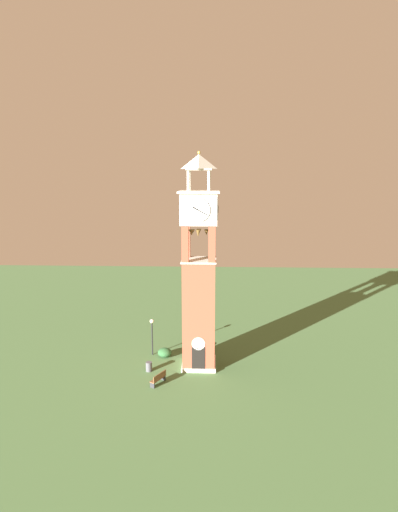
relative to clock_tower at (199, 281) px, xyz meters
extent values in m
plane|color=#476B3D|center=(0.00, 0.00, -7.58)|extent=(80.00, 80.00, 0.00)
cube|color=brown|center=(0.00, 0.00, -2.95)|extent=(2.69, 2.69, 9.27)
cube|color=silver|center=(0.00, 0.00, -7.41)|extent=(2.89, 2.89, 0.35)
cube|color=black|center=(0.00, -1.36, -6.43)|extent=(1.10, 0.04, 2.20)
cylinder|color=silver|center=(0.00, -1.36, -5.03)|extent=(1.10, 0.04, 1.10)
cube|color=brown|center=(-1.06, -1.06, 3.21)|extent=(0.56, 0.56, 3.04)
cube|color=brown|center=(1.06, -1.06, 3.21)|extent=(0.56, 0.56, 3.04)
cube|color=brown|center=(-1.06, 1.07, 3.21)|extent=(0.56, 0.56, 3.04)
cube|color=brown|center=(1.06, 1.07, 3.21)|extent=(0.56, 0.56, 3.04)
cube|color=silver|center=(0.00, 0.00, 1.75)|extent=(2.85, 2.85, 0.12)
cone|color=brown|center=(0.60, -0.03, 4.06)|extent=(0.37, 0.37, 0.47)
cone|color=brown|center=(-0.02, 0.61, 4.06)|extent=(0.41, 0.41, 0.39)
cone|color=brown|center=(-0.59, -0.11, 4.06)|extent=(0.54, 0.54, 0.48)
cone|color=brown|center=(-0.04, -0.60, 4.06)|extent=(0.40, 0.40, 0.54)
cube|color=silver|center=(0.00, 0.00, 5.99)|extent=(2.93, 2.93, 2.51)
cylinder|color=white|center=(0.00, -1.48, 5.99)|extent=(1.90, 0.05, 1.90)
torus|color=black|center=(0.00, -1.48, 5.99)|extent=(1.93, 0.06, 1.93)
cube|color=black|center=(-0.21, -1.54, 6.10)|extent=(0.46, 0.03, 0.31)
cube|color=black|center=(0.33, -1.54, 5.80)|extent=(0.70, 0.03, 0.42)
cylinder|color=white|center=(0.00, 1.49, 5.99)|extent=(1.90, 0.05, 1.90)
torus|color=black|center=(0.00, 1.49, 5.99)|extent=(1.93, 0.06, 1.93)
cube|color=black|center=(-0.21, 1.55, 6.10)|extent=(0.46, 0.03, 0.31)
cube|color=black|center=(0.33, 1.55, 5.80)|extent=(0.70, 0.03, 0.42)
cylinder|color=white|center=(-1.48, 0.00, 5.99)|extent=(0.05, 1.90, 1.90)
torus|color=black|center=(-1.48, 0.00, 5.99)|extent=(0.06, 1.93, 1.93)
cube|color=black|center=(-1.54, -0.21, 6.10)|extent=(0.03, 0.46, 0.31)
cube|color=black|center=(-1.54, 0.34, 5.80)|extent=(0.03, 0.70, 0.42)
cylinder|color=white|center=(1.48, 0.00, 5.99)|extent=(0.05, 1.90, 1.90)
torus|color=black|center=(1.48, 0.00, 5.99)|extent=(0.06, 1.93, 1.93)
cube|color=black|center=(1.54, -0.21, 6.10)|extent=(0.03, 0.46, 0.31)
cube|color=black|center=(1.54, 0.34, 5.80)|extent=(0.03, 0.70, 0.42)
cube|color=silver|center=(0.00, 0.00, 7.32)|extent=(3.29, 3.29, 0.16)
cylinder|color=silver|center=(-0.80, -0.80, 8.21)|extent=(0.22, 0.22, 1.62)
cylinder|color=silver|center=(0.81, -0.80, 8.21)|extent=(0.22, 0.22, 1.62)
cylinder|color=silver|center=(-0.80, 0.81, 8.21)|extent=(0.22, 0.22, 1.62)
cylinder|color=silver|center=(0.81, 0.81, 8.21)|extent=(0.22, 0.22, 1.62)
cube|color=silver|center=(0.00, 0.00, 9.08)|extent=(2.05, 2.05, 0.12)
pyramid|color=silver|center=(0.00, 0.00, 9.70)|extent=(2.05, 2.05, 1.13)
sphere|color=#B79338|center=(0.00, 0.00, 10.38)|extent=(0.24, 0.24, 0.24)
cube|color=brown|center=(-3.12, -3.41, -7.13)|extent=(1.17, 1.61, 0.06)
cube|color=brown|center=(-2.95, -3.50, -6.85)|extent=(0.83, 1.42, 0.44)
cube|color=#2D2D33|center=(-3.47, -4.04, -7.37)|extent=(0.38, 0.26, 0.42)
cube|color=#2D2D33|center=(-2.76, -2.78, -7.37)|extent=(0.38, 0.26, 0.42)
cylinder|color=black|center=(-4.36, 2.06, -6.06)|extent=(0.12, 0.12, 3.04)
sphere|color=#F9EFCC|center=(-4.36, 2.06, -4.36)|extent=(0.36, 0.36, 0.36)
cylinder|color=#4C4C51|center=(-4.17, -1.23, -7.18)|extent=(0.52, 0.52, 0.80)
ellipsoid|color=#28562D|center=(-3.18, 1.65, -7.18)|extent=(1.25, 1.25, 0.80)
ellipsoid|color=#28562D|center=(0.03, 3.51, -7.25)|extent=(0.72, 0.72, 0.65)
camera|label=1|loc=(1.27, -33.75, 8.58)|focal=29.31mm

